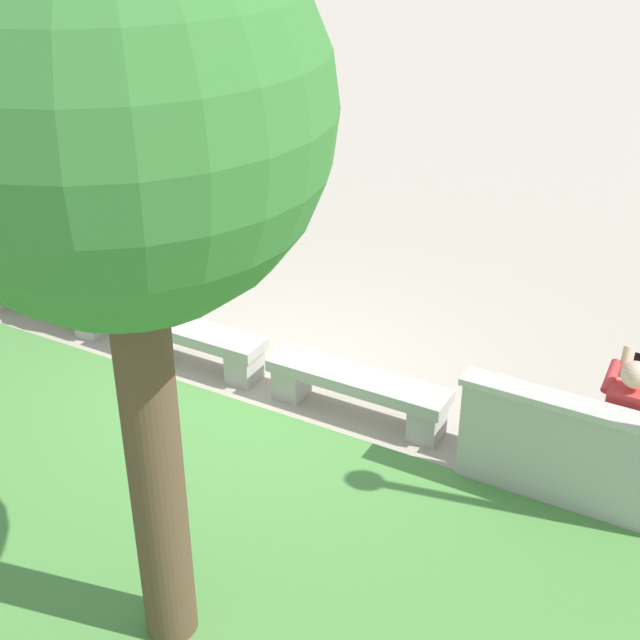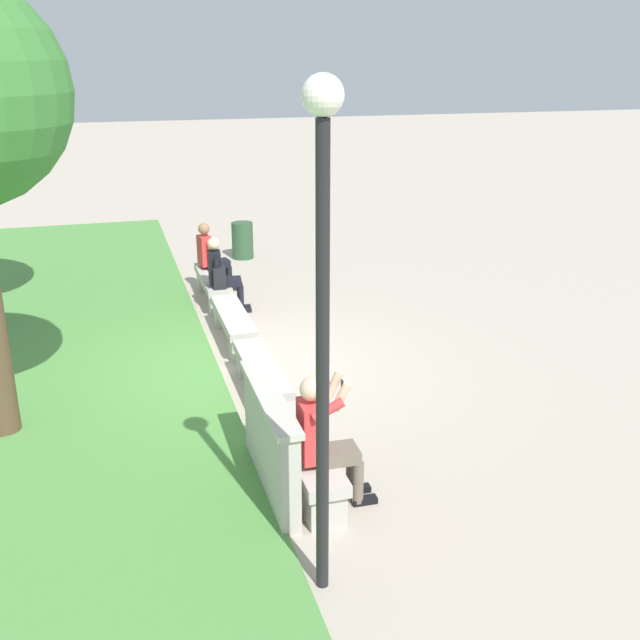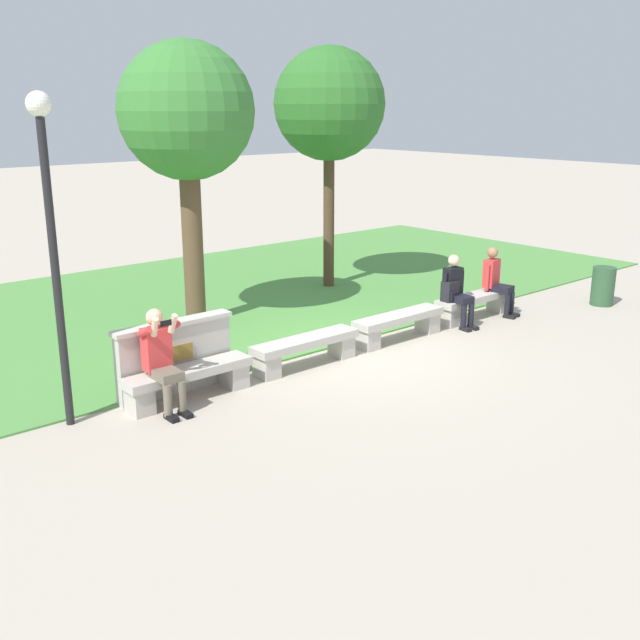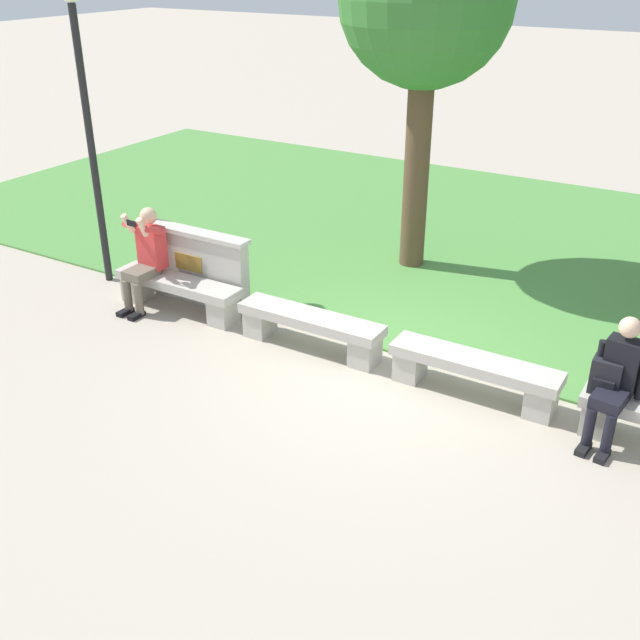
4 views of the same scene
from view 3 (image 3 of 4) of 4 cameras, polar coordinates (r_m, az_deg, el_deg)
The scene contains 15 objects.
ground_plane at distance 11.90m, azimuth 2.64°, elevation -2.47°, with size 80.00×80.00×0.00m, color #B2A593.
grass_strip at distance 15.24m, azimuth -8.71°, elevation 1.60°, with size 19.84×8.00×0.03m, color #518E42.
bench_main at distance 10.09m, azimuth -9.97°, elevation -4.41°, with size 1.81×0.40×0.45m.
bench_near at distance 11.17m, azimuth -1.11°, elevation -2.11°, with size 1.81×0.40×0.45m.
bench_mid at distance 12.49m, azimuth 6.02°, elevation -0.21°, with size 1.81×0.40×0.45m.
bench_far at distance 13.98m, azimuth 11.70°, elevation 1.30°, with size 1.81×0.40×0.45m.
backrest_wall_with_plaque at distance 10.29m, azimuth -11.00°, elevation -2.74°, with size 1.74×0.24×1.01m.
person_photographer at distance 9.68m, azimuth -12.01°, elevation -2.64°, with size 0.48×0.73×1.32m.
person_distant at distance 13.37m, azimuth 10.37°, elevation 2.37°, with size 0.48×0.70×1.26m.
person_companion at distance 14.26m, azimuth 13.28°, elevation 3.05°, with size 0.47×0.71×1.26m.
backpack at distance 13.34m, azimuth 9.89°, elevation 2.16°, with size 0.28×0.24×0.43m.
tree_behind_wall at distance 15.70m, azimuth 0.70°, elevation 16.03°, with size 2.27×2.27×4.93m.
tree_left_background at distance 13.02m, azimuth -10.13°, elevation 15.13°, with size 2.28×2.28×4.83m.
trash_bin at distance 15.62m, azimuth 20.76°, elevation 2.43°, with size 0.44×0.44×0.75m, color #2D5133.
lamp_post at distance 9.12m, azimuth -19.89°, elevation 7.46°, with size 0.28×0.28×3.94m.
Camera 3 is at (-7.76, -8.19, 3.79)m, focal length 42.00 mm.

